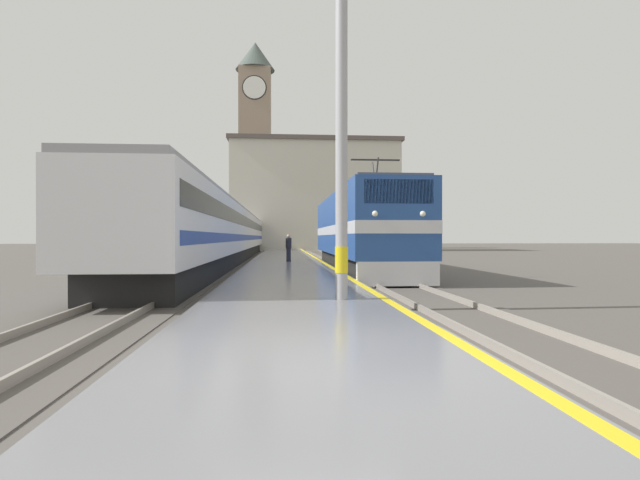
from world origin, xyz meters
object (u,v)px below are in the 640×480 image
at_px(passenger_train, 230,233).
at_px(catenary_mast, 345,119).
at_px(clock_tower, 255,139).
at_px(person_on_platform, 289,247).
at_px(locomotive_train, 360,231).

relative_size(passenger_train, catenary_mast, 6.33).
relative_size(passenger_train, clock_tower, 1.67).
xyz_separation_m(catenary_mast, clock_tower, (-5.36, 65.19, 12.27)).
bearing_deg(person_on_platform, clock_tower, 95.23).
bearing_deg(catenary_mast, clock_tower, 94.70).
distance_m(locomotive_train, clock_tower, 54.70).
distance_m(locomotive_train, catenary_mast, 13.50).
bearing_deg(clock_tower, catenary_mast, -85.30).
height_order(locomotive_train, clock_tower, clock_tower).
distance_m(catenary_mast, clock_tower, 66.55).
distance_m(locomotive_train, passenger_train, 14.94).
bearing_deg(passenger_train, person_on_platform, -62.66).
xyz_separation_m(passenger_train, person_on_platform, (4.19, -8.11, -0.90)).
bearing_deg(locomotive_train, catenary_mast, -100.44).
xyz_separation_m(locomotive_train, passenger_train, (-7.62, 12.86, -0.00)).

